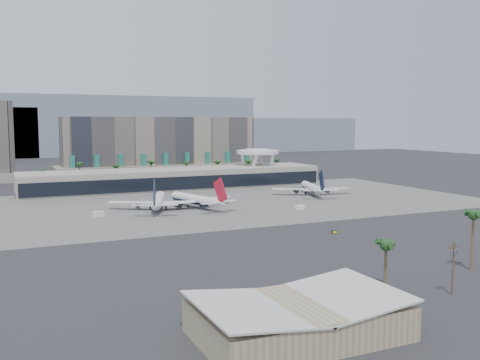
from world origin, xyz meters
name	(u,v)px	position (x,y,z in m)	size (l,w,h in m)	color
ground	(263,222)	(0.00, 0.00, 0.00)	(900.00, 900.00, 0.00)	#232326
apron_pad	(211,202)	(0.00, 55.00, 0.03)	(260.00, 130.00, 0.06)	#5B5B59
mountain_ridge	(106,130)	(27.88, 470.00, 29.89)	(680.00, 60.00, 70.00)	gray
hotel	(161,154)	(10.00, 174.41, 16.81)	(140.00, 30.00, 42.00)	gray
terminal	(176,178)	(0.00, 109.84, 6.52)	(170.00, 32.50, 14.50)	#B8AEA1
saucer_structure	(257,155)	(55.00, 116.00, 18.45)	(26.00, 26.00, 21.89)	white
palm_row	(169,166)	(7.00, 145.00, 10.50)	(157.80, 2.80, 13.10)	brown
hangar_left	(298,319)	(-45.00, -102.00, 3.20)	(36.65, 22.60, 7.55)	gray
utility_pole	(454,263)	(-2.00, -96.09, 7.14)	(3.20, 0.85, 12.00)	#4C3826
airliner_left	(158,201)	(-29.02, 44.79, 3.93)	(41.85, 43.24, 15.57)	white
airliner_centre	(195,199)	(-12.42, 42.52, 3.82)	(41.42, 42.97, 15.15)	white
airliner_right	(312,188)	(58.61, 58.08, 3.81)	(40.94, 42.38, 15.11)	white
service_vehicle_a	(98,214)	(-56.16, 37.19, 1.12)	(4.58, 2.24, 2.24)	silver
service_vehicle_b	(300,207)	(27.76, 19.02, 0.98)	(3.81, 2.18, 1.96)	white
taxiway_sign	(335,232)	(12.12, -30.35, 0.50)	(2.23, 0.94, 1.02)	black
near_palm_a	(386,251)	(-12.17, -85.78, 8.56)	(6.00, 6.00, 11.38)	brown
near_palm_b	(473,221)	(18.07, -83.07, 12.88)	(6.00, 6.00, 15.81)	brown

